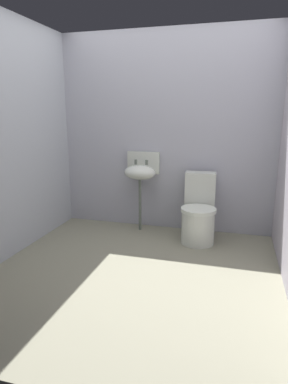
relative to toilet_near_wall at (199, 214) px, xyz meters
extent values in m
cube|color=gray|center=(-0.49, -0.94, -0.36)|extent=(3.09, 2.98, 0.08)
cube|color=#AAABB8|center=(-0.49, 0.40, 0.90)|extent=(3.09, 0.10, 2.45)
cube|color=#ABB0B9|center=(-1.88, -0.84, 0.90)|extent=(0.10, 2.78, 2.45)
cylinder|color=silver|center=(0.01, -0.09, -0.13)|extent=(0.40, 0.40, 0.38)
cylinder|color=silver|center=(0.01, -0.09, 0.08)|extent=(0.43, 0.43, 0.04)
cube|color=silver|center=(-0.01, 0.21, 0.26)|extent=(0.37, 0.20, 0.40)
cylinder|color=#5E675D|center=(-0.76, 0.16, 0.01)|extent=(0.04, 0.04, 0.66)
ellipsoid|color=silver|center=(-0.76, 0.16, 0.43)|extent=(0.40, 0.32, 0.18)
cube|color=silver|center=(-0.76, 0.33, 0.53)|extent=(0.42, 0.04, 0.28)
cylinder|color=#5E675D|center=(-0.83, 0.22, 0.55)|extent=(0.04, 0.04, 0.06)
cylinder|color=#5E675D|center=(-0.69, 0.22, 0.55)|extent=(0.04, 0.04, 0.06)
camera|label=1|loc=(0.38, -3.72, 1.16)|focal=30.98mm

